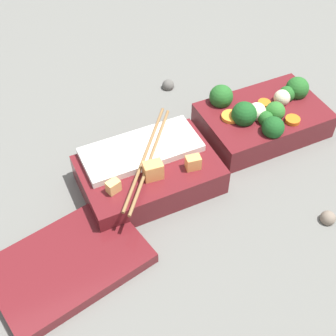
# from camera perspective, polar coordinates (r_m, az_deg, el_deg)

# --- Properties ---
(ground_plane) EXTENTS (3.00, 3.00, 0.00)m
(ground_plane) POSITION_cam_1_polar(r_m,az_deg,el_deg) (0.81, 5.90, 1.30)
(ground_plane) COLOR slate
(bento_tray_vegetable) EXTENTS (0.21, 0.15, 0.08)m
(bento_tray_vegetable) POSITION_cam_1_polar(r_m,az_deg,el_deg) (0.85, 11.44, 6.12)
(bento_tray_vegetable) COLOR maroon
(bento_tray_vegetable) RESTS_ON ground_plane
(bento_tray_rice) EXTENTS (0.21, 0.19, 0.08)m
(bento_tray_rice) POSITION_cam_1_polar(r_m,az_deg,el_deg) (0.75, -2.41, -0.44)
(bento_tray_rice) COLOR maroon
(bento_tray_rice) RESTS_ON ground_plane
(bento_lid) EXTENTS (0.23, 0.18, 0.02)m
(bento_lid) POSITION_cam_1_polar(r_m,az_deg,el_deg) (0.68, -12.01, -11.27)
(bento_lid) COLOR maroon
(bento_lid) RESTS_ON ground_plane
(pebble_1) EXTENTS (0.02, 0.02, 0.02)m
(pebble_1) POSITION_cam_1_polar(r_m,az_deg,el_deg) (0.76, 18.90, -5.80)
(pebble_1) COLOR #7A6B5B
(pebble_1) RESTS_ON ground_plane
(pebble_2) EXTENTS (0.02, 0.02, 0.02)m
(pebble_2) POSITION_cam_1_polar(r_m,az_deg,el_deg) (0.95, 0.02, 10.04)
(pebble_2) COLOR #595651
(pebble_2) RESTS_ON ground_plane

